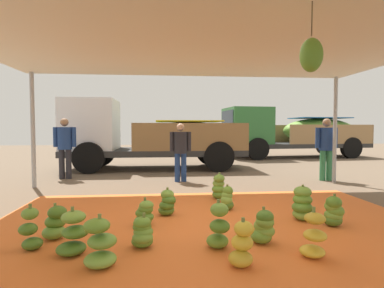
{
  "coord_description": "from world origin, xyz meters",
  "views": [
    {
      "loc": [
        -0.7,
        -4.57,
        1.43
      ],
      "look_at": [
        -0.03,
        2.61,
        1.07
      ],
      "focal_mm": 29.47,
      "sensor_mm": 36.0,
      "label": 1
    }
  ],
  "objects_px": {
    "banana_bunch_0": "(314,237)",
    "banana_bunch_11": "(227,199)",
    "banana_bunch_9": "(334,212)",
    "banana_bunch_12": "(242,245)",
    "banana_bunch_6": "(73,234)",
    "banana_bunch_2": "(219,228)",
    "banana_bunch_8": "(30,231)",
    "cargo_truck_main": "(147,135)",
    "banana_bunch_13": "(143,233)",
    "banana_bunch_5": "(167,203)",
    "banana_bunch_15": "(100,244)",
    "banana_bunch_10": "(55,223)",
    "banana_bunch_4": "(219,187)",
    "cargo_truck_far": "(291,132)",
    "banana_bunch_3": "(145,214)",
    "worker_1": "(65,144)",
    "banana_bunch_14": "(303,204)",
    "banana_bunch_7": "(264,227)",
    "worker_0": "(181,148)",
    "worker_2": "(326,144)"
  },
  "relations": [
    {
      "from": "banana_bunch_0",
      "to": "banana_bunch_11",
      "type": "height_order",
      "value": "banana_bunch_0"
    },
    {
      "from": "banana_bunch_9",
      "to": "banana_bunch_12",
      "type": "height_order",
      "value": "banana_bunch_12"
    },
    {
      "from": "banana_bunch_0",
      "to": "banana_bunch_6",
      "type": "relative_size",
      "value": 1.04
    },
    {
      "from": "banana_bunch_2",
      "to": "banana_bunch_8",
      "type": "xyz_separation_m",
      "value": [
        -2.2,
        0.18,
        -0.03
      ]
    },
    {
      "from": "banana_bunch_8",
      "to": "cargo_truck_main",
      "type": "xyz_separation_m",
      "value": [
        1.0,
        7.37,
        0.94
      ]
    },
    {
      "from": "banana_bunch_11",
      "to": "banana_bunch_13",
      "type": "xyz_separation_m",
      "value": [
        -1.36,
        -1.61,
        -0.02
      ]
    },
    {
      "from": "banana_bunch_5",
      "to": "banana_bunch_15",
      "type": "bearing_deg",
      "value": -111.44
    },
    {
      "from": "banana_bunch_10",
      "to": "banana_bunch_2",
      "type": "bearing_deg",
      "value": -14.75
    },
    {
      "from": "banana_bunch_4",
      "to": "banana_bunch_5",
      "type": "bearing_deg",
      "value": -133.48
    },
    {
      "from": "banana_bunch_4",
      "to": "cargo_truck_far",
      "type": "bearing_deg",
      "value": 59.4
    },
    {
      "from": "banana_bunch_0",
      "to": "banana_bunch_10",
      "type": "distance_m",
      "value": 3.15
    },
    {
      "from": "banana_bunch_3",
      "to": "banana_bunch_11",
      "type": "bearing_deg",
      "value": 29.03
    },
    {
      "from": "banana_bunch_8",
      "to": "worker_1",
      "type": "relative_size",
      "value": 0.31
    },
    {
      "from": "banana_bunch_14",
      "to": "banana_bunch_13",
      "type": "bearing_deg",
      "value": -159.5
    },
    {
      "from": "banana_bunch_7",
      "to": "worker_0",
      "type": "relative_size",
      "value": 0.29
    },
    {
      "from": "banana_bunch_8",
      "to": "worker_2",
      "type": "bearing_deg",
      "value": 36.27
    },
    {
      "from": "banana_bunch_6",
      "to": "banana_bunch_15",
      "type": "bearing_deg",
      "value": -43.49
    },
    {
      "from": "banana_bunch_3",
      "to": "banana_bunch_14",
      "type": "xyz_separation_m",
      "value": [
        2.42,
        0.05,
        0.07
      ]
    },
    {
      "from": "banana_bunch_0",
      "to": "banana_bunch_12",
      "type": "relative_size",
      "value": 1.12
    },
    {
      "from": "banana_bunch_7",
      "to": "banana_bunch_4",
      "type": "bearing_deg",
      "value": 92.75
    },
    {
      "from": "banana_bunch_3",
      "to": "worker_2",
      "type": "height_order",
      "value": "worker_2"
    },
    {
      "from": "cargo_truck_far",
      "to": "banana_bunch_15",
      "type": "bearing_deg",
      "value": -120.72
    },
    {
      "from": "banana_bunch_3",
      "to": "banana_bunch_4",
      "type": "distance_m",
      "value": 2.13
    },
    {
      "from": "banana_bunch_6",
      "to": "banana_bunch_11",
      "type": "xyz_separation_m",
      "value": [
        2.12,
        1.74,
        -0.03
      ]
    },
    {
      "from": "worker_1",
      "to": "worker_2",
      "type": "relative_size",
      "value": 1.01
    },
    {
      "from": "banana_bunch_9",
      "to": "banana_bunch_11",
      "type": "height_order",
      "value": "banana_bunch_9"
    },
    {
      "from": "banana_bunch_4",
      "to": "banana_bunch_12",
      "type": "xyz_separation_m",
      "value": [
        -0.31,
        -3.06,
        -0.02
      ]
    },
    {
      "from": "banana_bunch_12",
      "to": "banana_bunch_0",
      "type": "bearing_deg",
      "value": 7.93
    },
    {
      "from": "worker_0",
      "to": "worker_2",
      "type": "xyz_separation_m",
      "value": [
        3.97,
        -0.18,
        0.08
      ]
    },
    {
      "from": "banana_bunch_6",
      "to": "worker_2",
      "type": "bearing_deg",
      "value": 40.04
    },
    {
      "from": "banana_bunch_2",
      "to": "banana_bunch_9",
      "type": "relative_size",
      "value": 1.23
    },
    {
      "from": "banana_bunch_3",
      "to": "cargo_truck_main",
      "type": "relative_size",
      "value": 0.07
    },
    {
      "from": "banana_bunch_7",
      "to": "worker_1",
      "type": "bearing_deg",
      "value": 126.32
    },
    {
      "from": "banana_bunch_6",
      "to": "banana_bunch_8",
      "type": "distance_m",
      "value": 0.57
    },
    {
      "from": "cargo_truck_far",
      "to": "worker_2",
      "type": "xyz_separation_m",
      "value": [
        -1.86,
        -6.78,
        -0.25
      ]
    },
    {
      "from": "banana_bunch_10",
      "to": "banana_bunch_12",
      "type": "distance_m",
      "value": 2.41
    },
    {
      "from": "banana_bunch_0",
      "to": "banana_bunch_15",
      "type": "xyz_separation_m",
      "value": [
        -2.29,
        0.01,
        -0.0
      ]
    },
    {
      "from": "banana_bunch_14",
      "to": "worker_1",
      "type": "height_order",
      "value": "worker_1"
    },
    {
      "from": "banana_bunch_11",
      "to": "banana_bunch_15",
      "type": "xyz_separation_m",
      "value": [
        -1.76,
        -2.08,
        0.03
      ]
    },
    {
      "from": "banana_bunch_0",
      "to": "banana_bunch_5",
      "type": "distance_m",
      "value": 2.42
    },
    {
      "from": "worker_1",
      "to": "banana_bunch_6",
      "type": "bearing_deg",
      "value": -72.61
    },
    {
      "from": "worker_2",
      "to": "banana_bunch_0",
      "type": "bearing_deg",
      "value": -119.59
    },
    {
      "from": "worker_2",
      "to": "banana_bunch_5",
      "type": "bearing_deg",
      "value": -144.71
    },
    {
      "from": "banana_bunch_13",
      "to": "cargo_truck_far",
      "type": "height_order",
      "value": "cargo_truck_far"
    },
    {
      "from": "banana_bunch_6",
      "to": "worker_1",
      "type": "bearing_deg",
      "value": 107.39
    },
    {
      "from": "cargo_truck_far",
      "to": "banana_bunch_7",
      "type": "bearing_deg",
      "value": -114.29
    },
    {
      "from": "banana_bunch_10",
      "to": "worker_0",
      "type": "xyz_separation_m",
      "value": [
        1.86,
        4.22,
        0.71
      ]
    },
    {
      "from": "banana_bunch_3",
      "to": "banana_bunch_0",
      "type": "bearing_deg",
      "value": -34.79
    },
    {
      "from": "banana_bunch_13",
      "to": "banana_bunch_4",
      "type": "bearing_deg",
      "value": 61.02
    },
    {
      "from": "worker_0",
      "to": "worker_1",
      "type": "height_order",
      "value": "worker_1"
    }
  ]
}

